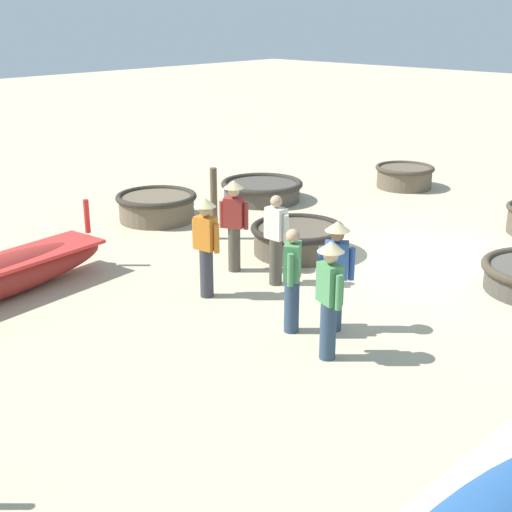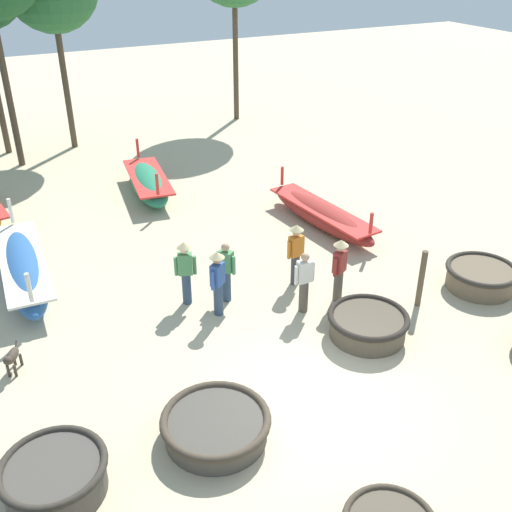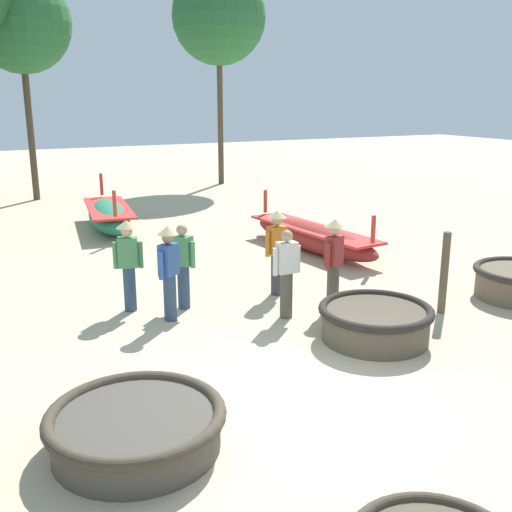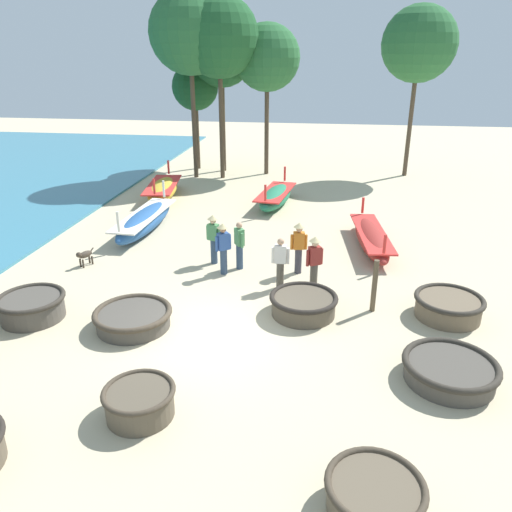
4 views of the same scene
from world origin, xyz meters
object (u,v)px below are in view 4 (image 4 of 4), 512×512
at_px(long_boat_ochre_hull, 371,238).
at_px(long_boat_blue_hull, 276,197).
at_px(fisherman_standing_left, 213,236).
at_px(tree_tall_back, 267,58).
at_px(coracle_far_left, 303,304).
at_px(long_boat_red_hull, 163,189).
at_px(coracle_upturned, 140,401).
at_px(tree_right_mid, 221,53).
at_px(coracle_nearest, 32,306).
at_px(coracle_tilted, 450,370).
at_px(fisherman_hauling, 280,262).
at_px(fisherman_standing_right, 239,244).
at_px(tree_rightmost, 195,87).
at_px(tree_leftmost, 419,44).
at_px(fisherman_crouching, 223,245).
at_px(tree_left_mid, 219,37).
at_px(coracle_front_left, 449,306).
at_px(dog, 84,255).
at_px(mooring_post_inland, 374,286).
at_px(long_boat_green_hull, 145,221).
at_px(fisherman_with_hat, 314,260).
at_px(fisherman_by_coracle, 299,245).
at_px(coracle_front_right, 133,317).
at_px(coracle_beside_post, 374,495).

bearing_deg(long_boat_ochre_hull, long_boat_blue_hull, 129.37).
relative_size(fisherman_standing_left, tree_tall_back, 0.21).
bearing_deg(coracle_far_left, long_boat_red_hull, 124.67).
distance_m(coracle_far_left, long_boat_ochre_hull, 5.67).
height_order(coracle_upturned, tree_right_mid, tree_right_mid).
height_order(coracle_nearest, coracle_tilted, coracle_nearest).
xyz_separation_m(long_boat_red_hull, fisherman_hauling, (6.57, -9.12, 0.44)).
xyz_separation_m(coracle_upturned, coracle_far_left, (2.87, 4.46, -0.01)).
bearing_deg(fisherman_standing_right, tree_right_mid, 103.65).
bearing_deg(coracle_far_left, tree_rightmost, 112.95).
height_order(tree_leftmost, tree_tall_back, tree_leftmost).
distance_m(fisherman_crouching, tree_left_mid, 14.49).
relative_size(coracle_nearest, tree_leftmost, 0.20).
xyz_separation_m(coracle_far_left, tree_leftmost, (4.76, 17.10, 6.56)).
height_order(coracle_front_left, fisherman_crouching, fisherman_crouching).
relative_size(long_boat_ochre_hull, long_boat_red_hull, 1.06).
bearing_deg(fisherman_standing_right, dog, -173.97).
bearing_deg(tree_tall_back, fisherman_standing_left, -90.24).
relative_size(dog, mooring_post_inland, 0.43).
bearing_deg(fisherman_hauling, fisherman_standing_right, 138.81).
relative_size(coracle_tilted, fisherman_standing_right, 1.28).
bearing_deg(mooring_post_inland, tree_left_mid, 116.22).
xyz_separation_m(fisherman_hauling, fisherman_standing_left, (-2.35, 1.57, 0.12)).
bearing_deg(mooring_post_inland, tree_rightmost, 118.60).
distance_m(long_boat_ochre_hull, tree_left_mid, 14.09).
bearing_deg(long_boat_green_hull, fisherman_with_hat, -32.76).
bearing_deg(coracle_front_left, fisherman_by_coracle, 150.79).
bearing_deg(fisherman_standing_left, coracle_upturned, -88.09).
bearing_deg(coracle_far_left, coracle_tilted, -37.38).
bearing_deg(tree_right_mid, tree_tall_back, -10.41).
relative_size(fisherman_standing_right, dog, 2.46).
bearing_deg(tree_right_mid, dog, -96.30).
bearing_deg(tree_leftmost, long_boat_red_hull, -151.86).
relative_size(fisherman_crouching, fisherman_with_hat, 1.00).
bearing_deg(fisherman_crouching, fisherman_standing_left, 121.85).
height_order(fisherman_with_hat, tree_right_mid, tree_right_mid).
height_order(coracle_front_left, tree_rightmost, tree_rightmost).
bearing_deg(coracle_front_right, coracle_beside_post, -40.07).
xyz_separation_m(coracle_front_left, tree_tall_back, (-6.85, 15.98, 5.88)).
bearing_deg(tree_tall_back, fisherman_standing_right, -86.40).
height_order(coracle_beside_post, long_boat_green_hull, long_boat_green_hull).
bearing_deg(fisherman_crouching, coracle_beside_post, -64.09).
relative_size(coracle_tilted, tree_leftmost, 0.23).
bearing_deg(tree_rightmost, fisherman_with_hat, -64.47).
relative_size(long_boat_ochre_hull, fisherman_hauling, 2.99).
xyz_separation_m(dog, tree_left_mid, (1.89, 12.85, 6.83)).
bearing_deg(fisherman_crouching, tree_right_mid, 101.64).
bearing_deg(fisherman_by_coracle, tree_right_mid, 110.56).
xyz_separation_m(coracle_front_right, fisherman_with_hat, (4.45, 2.81, 0.69)).
height_order(coracle_upturned, fisherman_hauling, fisherman_hauling).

